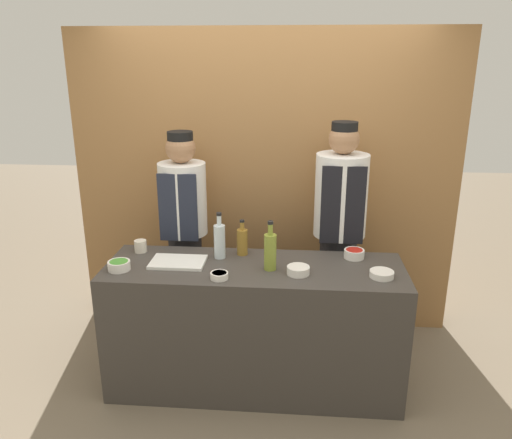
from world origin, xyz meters
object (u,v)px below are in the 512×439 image
Objects in this scene: sauce_bowl_red at (354,253)px; bottle_clear at (220,240)px; chef_left at (184,232)px; cutting_board at (178,262)px; chef_right at (339,232)px; sauce_bowl_green at (119,265)px; cup_cream at (141,246)px; bottle_oil at (270,251)px; sauce_bowl_brown at (219,275)px; bottle_vinegar at (242,241)px; sauce_bowl_orange at (382,274)px; sauce_bowl_purple at (298,270)px.

sauce_bowl_red is 0.91m from bottle_clear.
chef_left is at bearing 128.98° from bottle_clear.
chef_right is (1.09, 0.54, 0.05)m from cutting_board.
chef_right is at bearing 26.66° from bottle_clear.
cup_cream reaches higher than sauce_bowl_green.
chef_right reaches higher than sauce_bowl_green.
sauce_bowl_green is at bearing -174.67° from bottle_oil.
bottle_clear is at bearing 98.08° from sauce_bowl_brown.
sauce_bowl_red is 1.55m from sauce_bowl_green.
chef_left is (-0.48, 0.35, -0.07)m from bottle_vinegar.
bottle_oil is (-0.69, 0.06, 0.10)m from sauce_bowl_orange.
cup_cream is (-0.31, 0.18, 0.03)m from cutting_board.
sauce_bowl_red is 1.18m from cutting_board.
bottle_oil is 0.18× the size of chef_right.
sauce_bowl_orange is 0.47× the size of bottle_clear.
sauce_bowl_green is (-0.66, 0.08, 0.01)m from sauce_bowl_brown.
cup_cream is 0.05× the size of chef_right.
bottle_vinegar is at bearing 23.27° from sauce_bowl_green.
cup_cream reaches higher than sauce_bowl_orange.
sauce_bowl_brown is 0.49m from sauce_bowl_purple.
bottle_vinegar is 2.95× the size of cup_cream.
cutting_board is 1.22m from chef_right.
bottle_vinegar reaches higher than cutting_board.
sauce_bowl_red is 0.76m from bottle_vinegar.
sauce_bowl_green is 0.67m from bottle_clear.
chef_right is (-0.22, 0.65, 0.04)m from sauce_bowl_orange.
sauce_bowl_red is 1.62× the size of cup_cream.
cutting_board is at bearing 172.66° from sauce_bowl_purple.
sauce_bowl_brown is 0.34× the size of bottle_oil.
chef_left is at bearing 179.99° from chef_right.
sauce_bowl_green is 0.08× the size of chef_right.
chef_left is at bearing 154.92° from sauce_bowl_orange.
bottle_oil reaches higher than sauce_bowl_red.
cup_cream is at bearing 166.22° from bottle_oil.
sauce_bowl_brown is 0.06× the size of chef_right.
sauce_bowl_green is at bearing -156.73° from bottle_vinegar.
bottle_vinegar is (0.76, 0.33, 0.06)m from sauce_bowl_green.
bottle_vinegar is at bearing 179.98° from sauce_bowl_red.
sauce_bowl_red is 0.42× the size of bottle_oil.
cup_cream is (-1.61, 0.29, 0.02)m from sauce_bowl_orange.
sauce_bowl_red is 0.36m from chef_right.
chef_right reaches higher than sauce_bowl_purple.
cutting_board is 1.12× the size of bottle_clear.
bottle_oil reaches higher than sauce_bowl_green.
sauce_bowl_red is at bearing 22.93° from bottle_oil.
bottle_oil is 0.19× the size of chef_left.
chef_right is at bearing 26.89° from bottle_vinegar.
sauce_bowl_brown is 0.44× the size of bottle_vinegar.
chef_right reaches higher than bottle_clear.
sauce_bowl_orange is at bearing -0.38° from sauce_bowl_purple.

